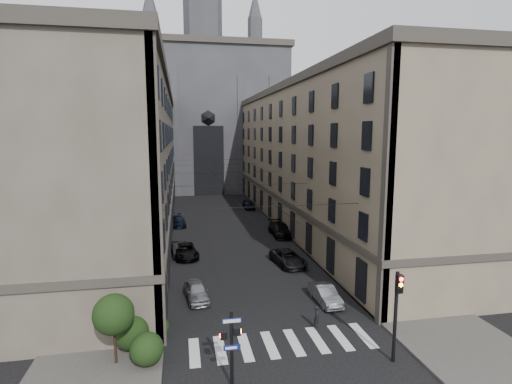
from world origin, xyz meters
TOP-DOWN VIEW (x-y plane):
  - sidewalk_left at (-10.50, 36.00)m, footprint 7.00×80.00m
  - sidewalk_right at (10.50, 36.00)m, footprint 7.00×80.00m
  - zebra_crossing at (0.00, 5.00)m, footprint 11.00×3.20m
  - building_left at (-13.44, 36.00)m, footprint 13.60×60.60m
  - building_right at (13.44, 36.00)m, footprint 13.60×60.60m
  - gothic_tower at (0.00, 74.96)m, footprint 35.00×23.00m
  - pedestrian_signal_left at (-3.51, 1.50)m, footprint 1.02×0.38m
  - traffic_light_right at (5.60, 1.92)m, footprint 0.34×0.50m
  - shrub_cluster at (-8.72, 5.01)m, footprint 3.90×4.40m
  - tram_wires at (0.00, 35.63)m, footprint 14.00×60.00m
  - car_left_near at (-4.79, 12.42)m, footprint 2.07×4.15m
  - car_left_midnear at (-6.07, 24.08)m, footprint 1.66×4.07m
  - car_left_midfar at (-5.49, 23.22)m, footprint 2.93×5.18m
  - car_left_far at (-6.20, 37.52)m, footprint 2.27×4.67m
  - car_right_near at (4.64, 10.07)m, footprint 1.53×3.99m
  - car_right_midnear at (4.20, 18.91)m, footprint 3.00×5.32m
  - car_right_midfar at (6.20, 29.78)m, footprint 2.28×5.51m
  - car_right_far at (5.39, 48.12)m, footprint 1.78×4.38m
  - pedestrian at (2.67, 6.38)m, footprint 0.54×0.66m

SIDE VIEW (x-z plane):
  - zebra_crossing at x=0.00m, z-range 0.00..0.01m
  - sidewalk_left at x=-10.50m, z-range 0.00..0.15m
  - sidewalk_right at x=10.50m, z-range 0.00..0.15m
  - car_right_near at x=4.64m, z-range 0.00..1.30m
  - car_left_far at x=-6.20m, z-range 0.00..1.31m
  - car_left_midnear at x=-6.07m, z-range 0.00..1.31m
  - car_left_near at x=-4.79m, z-range 0.00..1.36m
  - car_left_midfar at x=-5.49m, z-range 0.00..1.36m
  - car_right_midnear at x=4.20m, z-range 0.00..1.40m
  - car_right_far at x=5.39m, z-range 0.00..1.49m
  - pedestrian at x=2.67m, z-range 0.00..1.56m
  - car_right_midfar at x=6.20m, z-range 0.00..1.59m
  - shrub_cluster at x=-8.72m, z-range -0.15..3.75m
  - pedestrian_signal_left at x=-3.51m, z-range 0.32..4.32m
  - traffic_light_right at x=5.60m, z-range 0.69..5.89m
  - tram_wires at x=0.00m, z-range 7.03..7.46m
  - building_left at x=-13.44m, z-range -0.08..18.77m
  - building_right at x=13.44m, z-range -0.08..18.77m
  - gothic_tower at x=0.00m, z-range -11.20..46.80m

